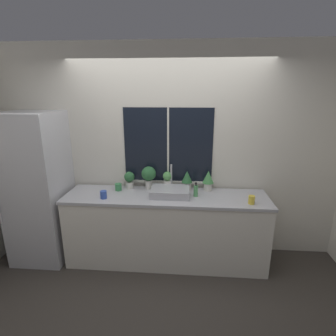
{
  "coord_description": "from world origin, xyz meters",
  "views": [
    {
      "loc": [
        0.26,
        -2.67,
        2.12
      ],
      "look_at": [
        0.02,
        0.29,
        1.25
      ],
      "focal_mm": 28.0,
      "sensor_mm": 36.0,
      "label": 1
    }
  ],
  "objects_px": {
    "sink": "(170,192)",
    "mug_green": "(118,187)",
    "refrigerator": "(39,188)",
    "mug_blue": "(104,195)",
    "potted_plant_far_left": "(129,179)",
    "potted_plant_far_right": "(208,179)",
    "mug_yellow": "(252,200)",
    "potted_plant_left": "(149,175)",
    "potted_plant_right": "(187,180)",
    "potted_plant_center": "(168,180)",
    "soap_bottle": "(196,191)"
  },
  "relations": [
    {
      "from": "potted_plant_left",
      "to": "mug_blue",
      "type": "bearing_deg",
      "value": -142.89
    },
    {
      "from": "potted_plant_left",
      "to": "mug_green",
      "type": "xyz_separation_m",
      "value": [
        -0.38,
        -0.1,
        -0.14
      ]
    },
    {
      "from": "sink",
      "to": "mug_yellow",
      "type": "relative_size",
      "value": 4.79
    },
    {
      "from": "potted_plant_far_left",
      "to": "potted_plant_far_right",
      "type": "xyz_separation_m",
      "value": [
        1.02,
        0.0,
        0.02
      ]
    },
    {
      "from": "potted_plant_far_right",
      "to": "potted_plant_center",
      "type": "bearing_deg",
      "value": -180.0
    },
    {
      "from": "sink",
      "to": "mug_green",
      "type": "bearing_deg",
      "value": 170.61
    },
    {
      "from": "potted_plant_right",
      "to": "soap_bottle",
      "type": "bearing_deg",
      "value": -63.39
    },
    {
      "from": "potted_plant_far_left",
      "to": "potted_plant_center",
      "type": "bearing_deg",
      "value": 0.0
    },
    {
      "from": "potted_plant_left",
      "to": "potted_plant_far_right",
      "type": "bearing_deg",
      "value": 0.0
    },
    {
      "from": "potted_plant_far_right",
      "to": "mug_yellow",
      "type": "height_order",
      "value": "potted_plant_far_right"
    },
    {
      "from": "mug_yellow",
      "to": "mug_green",
      "type": "xyz_separation_m",
      "value": [
        -1.61,
        0.3,
        -0.0
      ]
    },
    {
      "from": "potted_plant_center",
      "to": "potted_plant_far_right",
      "type": "xyz_separation_m",
      "value": [
        0.52,
        0.0,
        0.02
      ]
    },
    {
      "from": "sink",
      "to": "mug_blue",
      "type": "bearing_deg",
      "value": -168.3
    },
    {
      "from": "sink",
      "to": "potted_plant_center",
      "type": "relative_size",
      "value": 1.98
    },
    {
      "from": "potted_plant_center",
      "to": "soap_bottle",
      "type": "relative_size",
      "value": 1.34
    },
    {
      "from": "sink",
      "to": "potted_plant_right",
      "type": "xyz_separation_m",
      "value": [
        0.2,
        0.21,
        0.09
      ]
    },
    {
      "from": "potted_plant_far_left",
      "to": "mug_green",
      "type": "distance_m",
      "value": 0.18
    },
    {
      "from": "sink",
      "to": "mug_yellow",
      "type": "height_order",
      "value": "sink"
    },
    {
      "from": "refrigerator",
      "to": "potted_plant_right",
      "type": "distance_m",
      "value": 1.88
    },
    {
      "from": "potted_plant_far_left",
      "to": "refrigerator",
      "type": "bearing_deg",
      "value": -169.28
    },
    {
      "from": "potted_plant_far_right",
      "to": "mug_green",
      "type": "bearing_deg",
      "value": -175.2
    },
    {
      "from": "refrigerator",
      "to": "potted_plant_far_left",
      "type": "relative_size",
      "value": 8.59
    },
    {
      "from": "potted_plant_far_left",
      "to": "mug_yellow",
      "type": "bearing_deg",
      "value": -14.81
    },
    {
      "from": "refrigerator",
      "to": "potted_plant_far_right",
      "type": "relative_size",
      "value": 7.35
    },
    {
      "from": "refrigerator",
      "to": "potted_plant_far_right",
      "type": "height_order",
      "value": "refrigerator"
    },
    {
      "from": "potted_plant_right",
      "to": "mug_blue",
      "type": "distance_m",
      "value": 1.05
    },
    {
      "from": "refrigerator",
      "to": "mug_blue",
      "type": "distance_m",
      "value": 0.9
    },
    {
      "from": "potted_plant_far_right",
      "to": "mug_yellow",
      "type": "xyz_separation_m",
      "value": [
        0.46,
        -0.39,
        -0.1
      ]
    },
    {
      "from": "potted_plant_left",
      "to": "soap_bottle",
      "type": "height_order",
      "value": "potted_plant_left"
    },
    {
      "from": "sink",
      "to": "potted_plant_far_right",
      "type": "xyz_separation_m",
      "value": [
        0.47,
        0.21,
        0.1
      ]
    },
    {
      "from": "sink",
      "to": "potted_plant_right",
      "type": "distance_m",
      "value": 0.3
    },
    {
      "from": "refrigerator",
      "to": "sink",
      "type": "xyz_separation_m",
      "value": [
        1.66,
        0.0,
        -0.0
      ]
    },
    {
      "from": "soap_bottle",
      "to": "potted_plant_far_right",
      "type": "bearing_deg",
      "value": 54.12
    },
    {
      "from": "potted_plant_center",
      "to": "mug_yellow",
      "type": "xyz_separation_m",
      "value": [
        0.98,
        -0.39,
        -0.08
      ]
    },
    {
      "from": "potted_plant_center",
      "to": "soap_bottle",
      "type": "bearing_deg",
      "value": -31.57
    },
    {
      "from": "mug_yellow",
      "to": "potted_plant_far_left",
      "type": "bearing_deg",
      "value": 165.19
    },
    {
      "from": "mug_green",
      "to": "mug_blue",
      "type": "distance_m",
      "value": 0.29
    },
    {
      "from": "potted_plant_far_right",
      "to": "mug_blue",
      "type": "distance_m",
      "value": 1.31
    },
    {
      "from": "potted_plant_left",
      "to": "mug_yellow",
      "type": "xyz_separation_m",
      "value": [
        1.22,
        -0.39,
        -0.14
      ]
    },
    {
      "from": "refrigerator",
      "to": "mug_blue",
      "type": "bearing_deg",
      "value": -10.11
    },
    {
      "from": "refrigerator",
      "to": "potted_plant_center",
      "type": "relative_size",
      "value": 8.02
    },
    {
      "from": "potted_plant_left",
      "to": "mug_green",
      "type": "distance_m",
      "value": 0.42
    },
    {
      "from": "sink",
      "to": "mug_green",
      "type": "xyz_separation_m",
      "value": [
        -0.67,
        0.11,
        -0.0
      ]
    },
    {
      "from": "potted_plant_left",
      "to": "soap_bottle",
      "type": "xyz_separation_m",
      "value": [
        0.6,
        -0.22,
        -0.11
      ]
    },
    {
      "from": "refrigerator",
      "to": "soap_bottle",
      "type": "bearing_deg",
      "value": -0.25
    },
    {
      "from": "mug_green",
      "to": "sink",
      "type": "bearing_deg",
      "value": -9.39
    },
    {
      "from": "potted_plant_right",
      "to": "mug_blue",
      "type": "height_order",
      "value": "potted_plant_right"
    },
    {
      "from": "potted_plant_far_right",
      "to": "mug_yellow",
      "type": "bearing_deg",
      "value": -40.23
    },
    {
      "from": "sink",
      "to": "potted_plant_right",
      "type": "bearing_deg",
      "value": 45.88
    },
    {
      "from": "potted_plant_center",
      "to": "mug_yellow",
      "type": "relative_size",
      "value": 2.42
    }
  ]
}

